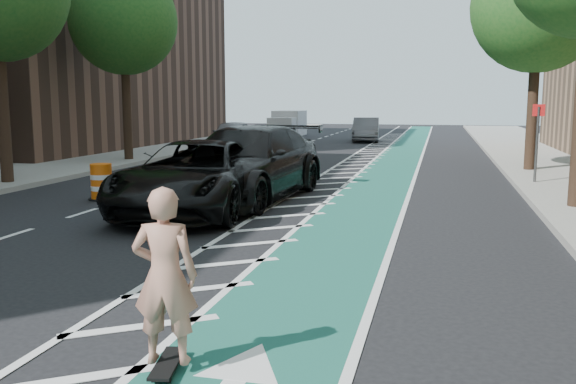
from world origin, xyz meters
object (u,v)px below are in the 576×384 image
(skateboarder, at_px, (165,276))
(suv_far, at_px, (247,163))
(suv_near, at_px, (198,176))
(barrel_a, at_px, (102,183))

(skateboarder, distance_m, suv_far, 10.42)
(skateboarder, distance_m, suv_near, 8.61)
(skateboarder, xyz_separation_m, suv_near, (-2.98, 8.08, -0.12))
(suv_near, xyz_separation_m, suv_far, (0.53, 2.05, 0.12))
(suv_near, height_order, suv_far, suv_far)
(barrel_a, bearing_deg, skateboarder, -56.05)
(suv_far, height_order, barrel_a, suv_far)
(suv_far, bearing_deg, skateboarder, -70.75)
(suv_far, relative_size, barrel_a, 6.91)
(suv_far, distance_m, barrel_a, 3.84)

